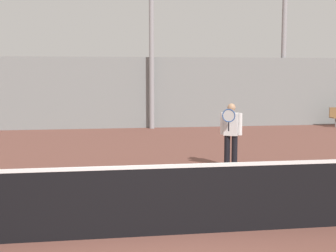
{
  "coord_description": "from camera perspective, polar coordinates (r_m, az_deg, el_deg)",
  "views": [
    {
      "loc": [
        -0.48,
        -6.32,
        2.28
      ],
      "look_at": [
        1.35,
        5.62,
        0.91
      ],
      "focal_mm": 50.0,
      "sensor_mm": 36.0,
      "label": 1
    }
  ],
  "objects": [
    {
      "name": "tennis_player",
      "position": [
        11.28,
        7.69,
        -0.76
      ],
      "size": [
        0.52,
        0.5,
        1.56
      ],
      "rotation": [
        0.0,
        0.0,
        -0.5
      ],
      "color": "black",
      "rests_on": "ground_plane"
    },
    {
      "name": "tennis_net",
      "position": [
        6.57,
        -4.24,
        -9.09
      ],
      "size": [
        11.18,
        0.09,
        1.01
      ],
      "color": "black",
      "rests_on": "ground_plane"
    },
    {
      "name": "ground_plane",
      "position": [
        6.73,
        -4.2,
        -13.32
      ],
      "size": [
        100.0,
        100.0,
        0.0
      ],
      "primitive_type": "plane",
      "color": "brown"
    },
    {
      "name": "back_fence",
      "position": [
        19.38,
        -7.28,
        4.02
      ],
      "size": [
        35.96,
        0.06,
        2.93
      ],
      "color": "gray",
      "rests_on": "ground_plane"
    }
  ]
}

